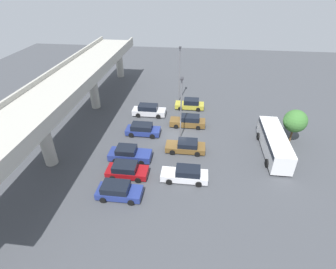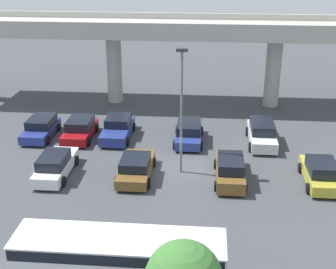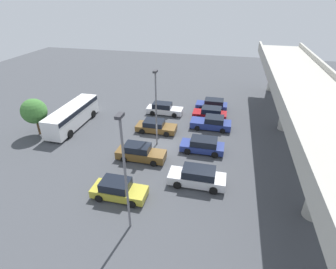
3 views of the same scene
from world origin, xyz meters
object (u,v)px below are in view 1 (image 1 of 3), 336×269
object	(u,v)px
parked_car_7	(190,104)
parked_car_8	(185,174)
parked_car_6	(149,110)
parked_car_1	(127,170)
lamp_post_near_aisle	(181,105)
lamp_post_mid_lot	(180,71)
parked_car_0	(118,191)
parked_car_5	(188,121)
shuttle_bus	(274,142)
parked_car_4	(143,129)
tree_front_left	(295,121)
parked_car_2	(129,154)
parked_car_3	(186,146)

from	to	relation	value
parked_car_7	parked_car_8	size ratio (longest dim) A/B	0.93
parked_car_6	parked_car_7	world-z (taller)	parked_car_6
parked_car_1	lamp_post_near_aisle	bearing A→B (deg)	57.89
parked_car_8	lamp_post_mid_lot	world-z (taller)	lamp_post_mid_lot
parked_car_0	parked_car_6	xyz separation A→B (m)	(16.83, 0.12, 0.09)
parked_car_0	parked_car_5	distance (m)	15.44
parked_car_5	shuttle_bus	distance (m)	11.57
parked_car_5	parked_car_7	size ratio (longest dim) A/B	1.09
parked_car_4	parked_car_5	size ratio (longest dim) A/B	0.92
lamp_post_near_aisle	parked_car_4	bearing A→B (deg)	86.71
lamp_post_mid_lot	tree_front_left	bearing A→B (deg)	-124.75
parked_car_0	parked_car_7	bearing A→B (deg)	73.41
parked_car_1	parked_car_6	size ratio (longest dim) A/B	0.89
parked_car_2	parked_car_4	distance (m)	5.48
parked_car_0	parked_car_6	size ratio (longest dim) A/B	0.88
parked_car_5	lamp_post_mid_lot	bearing A→B (deg)	-76.40
parked_car_6	tree_front_left	xyz separation A→B (m)	(-4.80, -19.19, 2.13)
parked_car_1	parked_car_6	distance (m)	13.76
parked_car_4	lamp_post_near_aisle	xyz separation A→B (m)	(-0.29, -5.02, 4.05)
parked_car_3	lamp_post_mid_lot	distance (m)	15.08
parked_car_2	lamp_post_mid_lot	distance (m)	17.72
parked_car_3	parked_car_5	size ratio (longest dim) A/B	0.97
parked_car_6	lamp_post_near_aisle	bearing A→B (deg)	-47.80
parked_car_7	parked_car_8	world-z (taller)	parked_car_7
lamp_post_near_aisle	parked_car_6	bearing A→B (deg)	42.20
parked_car_0	lamp_post_mid_lot	world-z (taller)	lamp_post_mid_lot
shuttle_bus	tree_front_left	distance (m)	4.26
parked_car_6	lamp_post_mid_lot	xyz separation A→B (m)	(5.71, -4.04, 4.32)
parked_car_1	lamp_post_mid_lot	bearing A→B (deg)	78.69
tree_front_left	parked_car_8	bearing A→B (deg)	124.82
parked_car_0	lamp_post_mid_lot	size ratio (longest dim) A/B	0.49
parked_car_0	shuttle_bus	size ratio (longest dim) A/B	0.48
tree_front_left	parked_car_6	bearing A→B (deg)	75.96
parked_car_5	parked_car_8	xyz separation A→B (m)	(-11.15, -0.32, -0.03)
tree_front_left	lamp_post_mid_lot	bearing A→B (deg)	55.25
parked_car_2	parked_car_8	distance (m)	7.22
lamp_post_mid_lot	lamp_post_near_aisle	bearing A→B (deg)	-174.26
parked_car_0	parked_car_8	bearing A→B (deg)	26.47
parked_car_1	parked_car_2	bearing A→B (deg)	98.45
tree_front_left	parked_car_1	bearing A→B (deg)	115.19
parked_car_5	parked_car_8	world-z (taller)	parked_car_5
parked_car_5	tree_front_left	bearing A→B (deg)	170.36
parked_car_0	parked_car_8	world-z (taller)	parked_car_8
parked_car_5	parked_car_6	size ratio (longest dim) A/B	1.00
parked_car_3	parked_car_8	size ratio (longest dim) A/B	0.98
parked_car_3	parked_car_8	distance (m)	5.18
parked_car_5	parked_car_6	xyz separation A→B (m)	(2.56, 6.04, 0.04)
parked_car_3	parked_car_4	xyz separation A→B (m)	(3.12, 5.94, 0.07)
parked_car_6	shuttle_bus	size ratio (longest dim) A/B	0.54
parked_car_7	parked_car_6	bearing A→B (deg)	26.51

